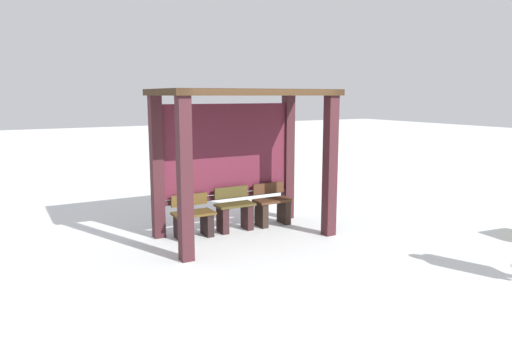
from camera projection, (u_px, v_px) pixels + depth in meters
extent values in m
plane|color=silver|center=(244.00, 236.00, 8.11)|extent=(60.00, 60.00, 0.00)
cube|color=#3E1C21|center=(185.00, 180.00, 6.72)|extent=(0.19, 0.19, 2.40)
cube|color=#3E1C21|center=(330.00, 167.00, 7.98)|extent=(0.19, 0.19, 2.40)
cube|color=#3E1C21|center=(157.00, 168.00, 7.85)|extent=(0.19, 0.19, 2.40)
cube|color=#3E1C21|center=(288.00, 158.00, 9.12)|extent=(0.19, 0.19, 2.40)
cube|color=#332112|center=(244.00, 92.00, 7.72)|extent=(2.92, 1.61, 0.10)
cube|color=#581C2C|center=(227.00, 149.00, 8.44)|extent=(2.44, 0.08, 1.62)
cube|color=#3E1C21|center=(228.00, 196.00, 8.56)|extent=(2.44, 0.06, 0.08)
cube|color=#543D19|center=(194.00, 213.00, 7.97)|extent=(0.69, 0.41, 0.04)
cube|color=#543D19|center=(189.00, 200.00, 8.09)|extent=(0.66, 0.04, 0.20)
cube|color=black|center=(207.00, 224.00, 8.12)|extent=(0.12, 0.35, 0.40)
cube|color=black|center=(180.00, 228.00, 7.88)|extent=(0.12, 0.35, 0.40)
cube|color=#423919|center=(235.00, 205.00, 8.34)|extent=(0.69, 0.34, 0.04)
cube|color=#423919|center=(231.00, 192.00, 8.44)|extent=(0.66, 0.04, 0.20)
cube|color=#311B1D|center=(247.00, 217.00, 8.50)|extent=(0.12, 0.29, 0.46)
cube|color=#311B1D|center=(223.00, 220.00, 8.26)|extent=(0.12, 0.29, 0.46)
cube|color=#472B1A|center=(273.00, 200.00, 8.72)|extent=(0.69, 0.38, 0.04)
cube|color=#472B1A|center=(268.00, 188.00, 8.84)|extent=(0.66, 0.04, 0.20)
cube|color=black|center=(284.00, 212.00, 8.88)|extent=(0.12, 0.32, 0.45)
cube|color=black|center=(261.00, 215.00, 8.64)|extent=(0.12, 0.32, 0.45)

